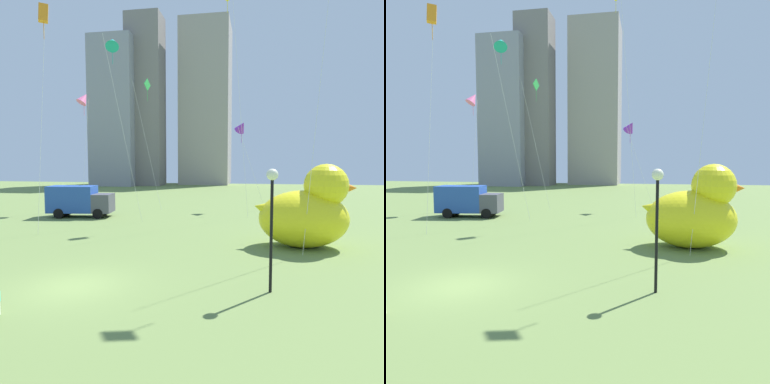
% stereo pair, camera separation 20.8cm
% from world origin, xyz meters
% --- Properties ---
extents(ground_plane, '(140.00, 140.00, 0.00)m').
position_xyz_m(ground_plane, '(0.00, 0.00, 0.00)').
color(ground_plane, olive).
extents(giant_inflatable_duck, '(5.97, 3.83, 4.95)m').
position_xyz_m(giant_inflatable_duck, '(10.26, 8.68, 2.10)').
color(giant_inflatable_duck, yellow).
rests_on(giant_inflatable_duck, ground).
extents(lamppost, '(0.45, 0.45, 4.81)m').
position_xyz_m(lamppost, '(7.87, 0.71, 3.60)').
color(lamppost, black).
rests_on(lamppost, ground).
extents(box_truck, '(6.00, 3.03, 2.85)m').
position_xyz_m(box_truck, '(-8.66, 17.31, 1.44)').
color(box_truck, '#264CA5').
rests_on(box_truck, ground).
extents(city_skyline, '(27.94, 19.17, 35.67)m').
position_xyz_m(city_skyline, '(-12.35, 65.24, 16.93)').
color(city_skyline, gray).
rests_on(city_skyline, ground).
extents(kite_orange, '(1.20, 1.19, 15.60)m').
position_xyz_m(kite_orange, '(-7.01, 9.78, 14.91)').
color(kite_orange, silver).
rests_on(kite_orange, ground).
extents(kite_pink, '(1.82, 1.87, 12.29)m').
position_xyz_m(kite_pink, '(-10.19, 21.77, 11.51)').
color(kite_pink, silver).
rests_on(kite_pink, ground).
extents(kite_green, '(2.80, 2.37, 13.86)m').
position_xyz_m(kite_green, '(-4.18, 24.20, 12.55)').
color(kite_green, silver).
rests_on(kite_green, ground).
extents(kite_teal, '(3.10, 3.24, 15.56)m').
position_xyz_m(kite_teal, '(-4.47, 15.56, 14.74)').
color(kite_teal, silver).
rests_on(kite_teal, ground).
extents(kite_purple, '(3.52, 3.55, 9.50)m').
position_xyz_m(kite_purple, '(5.72, 25.19, 8.70)').
color(kite_purple, silver).
rests_on(kite_purple, ground).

